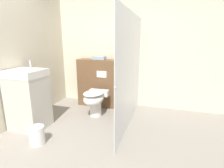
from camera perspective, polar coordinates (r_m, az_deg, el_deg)
name	(u,v)px	position (r m, az deg, el deg)	size (l,w,h in m)	color
ground_plane	(67,159)	(2.49, -14.43, -22.58)	(12.00, 12.00, 0.00)	gray
wall_back	(116,50)	(4.02, 1.19, 11.00)	(8.00, 0.06, 2.50)	beige
partition_panel	(104,83)	(3.93, -2.55, 0.29)	(1.19, 0.32, 1.06)	brown
shower_glass	(130,72)	(2.97, 6.06, 4.05)	(0.04, 1.91, 1.91)	silver
toilet	(95,100)	(3.43, -5.66, -5.24)	(0.40, 0.61, 0.51)	white
sink_vanity	(28,99)	(3.26, -25.65, -4.50)	(0.57, 0.50, 1.15)	beige
hair_drier	(121,56)	(3.72, 2.86, 8.98)	(0.16, 0.08, 0.12)	#2D2D33
folded_towel	(99,58)	(3.88, -4.18, 8.51)	(0.27, 0.16, 0.07)	#8C9EAD
waste_bin	(37,135)	(2.84, -23.35, -15.15)	(0.22, 0.22, 0.27)	silver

